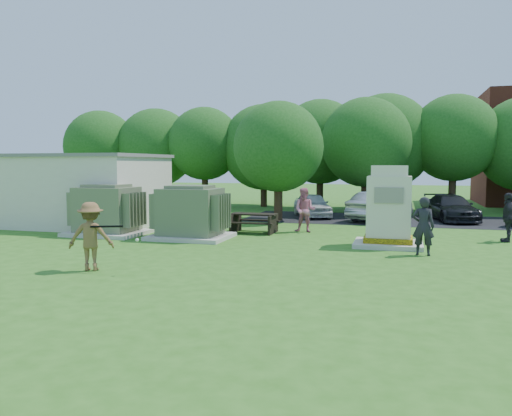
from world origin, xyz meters
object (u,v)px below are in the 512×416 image
(person_by_generator, at_px, (423,226))
(person_walking_right, at_px, (508,217))
(generator_cabinet, at_px, (389,211))
(transformer_left, at_px, (107,211))
(person_at_picnic, at_px, (305,210))
(car_silver_a, at_px, (380,206))
(transformer_right, at_px, (191,214))
(batter, at_px, (91,236))
(car_white, at_px, (312,205))
(picnic_table, at_px, (254,221))
(car_dark, at_px, (451,208))

(person_by_generator, distance_m, person_walking_right, 4.92)
(generator_cabinet, xyz_separation_m, person_walking_right, (4.23, 2.29, -0.32))
(transformer_left, relative_size, person_at_picnic, 1.59)
(person_at_picnic, distance_m, car_silver_a, 6.24)
(transformer_right, bearing_deg, generator_cabinet, 1.55)
(batter, height_order, person_walking_right, batter)
(person_by_generator, relative_size, car_silver_a, 0.41)
(car_silver_a, bearing_deg, transformer_right, 75.61)
(person_by_generator, xyz_separation_m, car_silver_a, (-1.71, 9.81, -0.19))
(transformer_left, bearing_deg, generator_cabinet, 1.04)
(car_white, distance_m, car_silver_a, 3.73)
(picnic_table, xyz_separation_m, person_by_generator, (6.63, -3.55, 0.42))
(transformer_left, xyz_separation_m, car_silver_a, (10.54, 8.51, -0.23))
(car_white, bearing_deg, car_dark, -21.44)
(transformer_left, xyz_separation_m, person_by_generator, (12.25, -1.31, -0.04))
(car_silver_a, bearing_deg, transformer_left, 63.31)
(person_walking_right, height_order, car_white, person_walking_right)
(batter, xyz_separation_m, person_walking_right, (11.88, 8.69, -0.01))
(picnic_table, xyz_separation_m, person_walking_right, (9.76, 0.25, 0.41))
(car_white, bearing_deg, generator_cabinet, -87.64)
(person_by_generator, height_order, car_dark, person_by_generator)
(generator_cabinet, bearing_deg, car_white, 115.32)
(transformer_left, xyz_separation_m, batter, (3.50, -6.20, -0.04))
(car_dark, bearing_deg, person_at_picnic, -147.68)
(person_walking_right, relative_size, car_dark, 0.41)
(person_at_picnic, height_order, car_silver_a, person_at_picnic)
(batter, height_order, person_at_picnic, person_at_picnic)
(car_white, relative_size, car_dark, 0.85)
(car_white, bearing_deg, person_by_generator, -85.95)
(transformer_left, relative_size, transformer_right, 1.00)
(picnic_table, bearing_deg, transformer_left, -158.22)
(person_walking_right, relative_size, car_white, 0.48)
(transformer_right, bearing_deg, person_walking_right, 12.06)
(batter, height_order, person_by_generator, person_by_generator)
(transformer_left, relative_size, batter, 1.61)
(person_at_picnic, bearing_deg, car_white, 101.14)
(car_silver_a, bearing_deg, car_white, 13.16)
(person_walking_right, bearing_deg, picnic_table, -81.93)
(transformer_right, relative_size, batter, 1.61)
(generator_cabinet, height_order, person_walking_right, generator_cabinet)
(generator_cabinet, xyz_separation_m, person_at_picnic, (-3.50, 2.78, -0.30))
(generator_cabinet, distance_m, person_by_generator, 1.89)
(car_silver_a, xyz_separation_m, car_dark, (3.49, 0.92, -0.09))
(generator_cabinet, distance_m, person_at_picnic, 4.48)
(transformer_left, height_order, picnic_table, transformer_left)
(car_dark, bearing_deg, picnic_table, -152.46)
(car_silver_a, relative_size, car_dark, 1.00)
(person_at_picnic, xyz_separation_m, car_dark, (6.38, 6.44, -0.29))
(transformer_left, distance_m, person_at_picnic, 8.21)
(person_by_generator, height_order, car_silver_a, person_by_generator)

